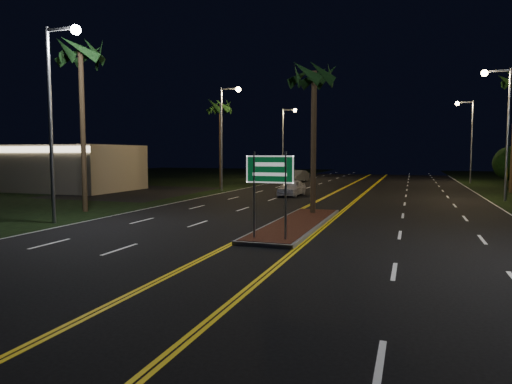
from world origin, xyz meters
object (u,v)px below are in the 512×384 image
at_px(median_island, 297,224).
at_px(streetlight_right_far, 468,132).
at_px(commercial_building, 51,168).
at_px(streetlight_left_far, 286,135).
at_px(palm_left_near, 80,55).
at_px(streetlight_right_mid, 502,118).
at_px(car_far, 298,175).
at_px(palm_left_far, 220,107).
at_px(car_near, 292,186).
at_px(highway_sign, 270,178).
at_px(streetlight_left_mid, 225,126).
at_px(palm_median, 314,75).
at_px(shrub_far, 511,163).
at_px(streetlight_left_near, 56,101).

relative_size(median_island, streetlight_right_far, 1.14).
xyz_separation_m(commercial_building, streetlight_left_far, (15.39, 24.01, 3.65)).
relative_size(streetlight_right_far, palm_left_near, 0.92).
bearing_deg(streetlight_right_mid, car_far, 137.77).
xyz_separation_m(palm_left_far, car_near, (8.90, -6.81, -7.00)).
bearing_deg(car_near, highway_sign, -75.29).
relative_size(streetlight_left_mid, palm_left_far, 1.02).
bearing_deg(streetlight_right_far, streetlight_left_mid, -139.70).
bearing_deg(median_island, palm_median, 90.00).
height_order(commercial_building, shrub_far, commercial_building).
bearing_deg(shrub_far, car_near, -140.08).
xyz_separation_m(commercial_building, streetlight_right_far, (36.61, 22.01, 3.65)).
xyz_separation_m(highway_sign, commercial_building, (-26.00, 17.19, -0.40)).
bearing_deg(streetlight_left_mid, streetlight_right_far, 40.30).
height_order(streetlight_right_far, car_near, streetlight_right_far).
distance_m(streetlight_left_far, streetlight_right_mid, 30.57).
height_order(streetlight_left_mid, palm_left_near, palm_left_near).
relative_size(highway_sign, palm_median, 0.39).
relative_size(streetlight_right_mid, shrub_far, 2.27).
height_order(streetlight_right_mid, palm_left_near, palm_left_near).
relative_size(streetlight_left_near, palm_median, 1.08).
bearing_deg(streetlight_left_far, commercial_building, -122.65).
height_order(streetlight_left_mid, palm_median, streetlight_left_mid).
xyz_separation_m(median_island, streetlight_left_mid, (-10.61, 17.00, 5.57)).
xyz_separation_m(commercial_building, palm_left_near, (13.50, -11.99, 6.68)).
bearing_deg(palm_left_near, streetlight_right_mid, 31.20).
height_order(median_island, streetlight_right_far, streetlight_right_far).
xyz_separation_m(streetlight_right_mid, car_far, (-18.31, 16.61, -4.89)).
relative_size(streetlight_left_mid, shrub_far, 2.27).
bearing_deg(palm_median, streetlight_right_mid, 47.30).
distance_m(streetlight_right_mid, palm_left_near, 27.19).
height_order(highway_sign, shrub_far, shrub_far).
relative_size(streetlight_left_mid, car_far, 1.96).
xyz_separation_m(palm_left_far, shrub_far, (26.60, 8.00, -5.41)).
height_order(streetlight_left_far, car_far, streetlight_left_far).
bearing_deg(palm_left_near, streetlight_left_mid, 83.27).
relative_size(streetlight_left_near, shrub_far, 2.27).
bearing_deg(car_near, shrub_far, 42.67).
bearing_deg(streetlight_left_far, car_far, -61.53).
distance_m(median_island, streetlight_left_near, 12.36).
bearing_deg(palm_left_far, commercial_building, -148.75).
xyz_separation_m(streetlight_left_near, shrub_far, (24.41, 32.00, -3.32)).
bearing_deg(streetlight_left_far, palm_left_far, -97.78).
bearing_deg(palm_median, median_island, -90.00).
bearing_deg(streetlight_left_far, shrub_far, -18.14).
relative_size(highway_sign, car_near, 0.72).
xyz_separation_m(streetlight_left_mid, streetlight_right_far, (21.23, 18.00, 0.00)).
bearing_deg(palm_left_far, palm_left_near, -89.14).
height_order(streetlight_right_mid, shrub_far, streetlight_right_mid).
bearing_deg(median_island, car_far, 103.68).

